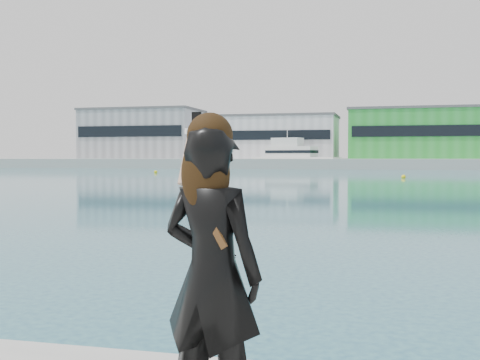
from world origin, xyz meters
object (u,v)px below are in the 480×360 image
(buoy_near, at_px, (403,178))
(woman, at_px, (211,265))
(buoy_far, at_px, (156,173))
(motor_yacht, at_px, (294,157))

(buoy_near, xyz_separation_m, woman, (-2.54, -66.21, 1.76))
(buoy_near, xyz_separation_m, buoy_far, (-35.02, 13.26, 0.00))
(motor_yacht, relative_size, buoy_near, 36.39)
(motor_yacht, distance_m, woman, 118.13)
(buoy_near, relative_size, buoy_far, 1.00)
(buoy_far, bearing_deg, woman, -67.77)
(woman, bearing_deg, buoy_far, -53.45)
(buoy_near, bearing_deg, buoy_far, 159.26)
(motor_yacht, bearing_deg, buoy_far, -95.99)
(motor_yacht, xyz_separation_m, buoy_near, (20.31, -50.57, -2.30))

